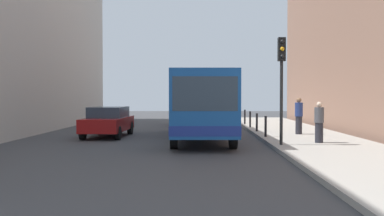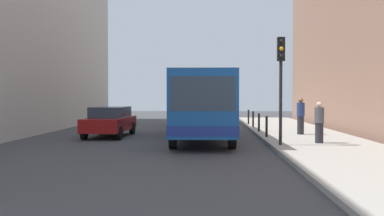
{
  "view_description": "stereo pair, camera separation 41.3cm",
  "coord_description": "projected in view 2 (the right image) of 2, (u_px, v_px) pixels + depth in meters",
  "views": [
    {
      "loc": [
        0.41,
        -18.29,
        2.03
      ],
      "look_at": [
        0.1,
        0.41,
        1.51
      ],
      "focal_mm": 41.28,
      "sensor_mm": 36.0,
      "label": 1
    },
    {
      "loc": [
        0.82,
        -18.27,
        2.03
      ],
      "look_at": [
        0.1,
        0.41,
        1.51
      ],
      "focal_mm": 41.28,
      "sensor_mm": 36.0,
      "label": 2
    }
  ],
  "objects": [
    {
      "name": "bollard_farthest",
      "position": [
        248.0,
        117.0,
        29.35
      ],
      "size": [
        0.11,
        0.11,
        0.95
      ],
      "primitive_type": "cylinder",
      "color": "black",
      "rests_on": "sidewalk"
    },
    {
      "name": "bollard_near",
      "position": [
        267.0,
        126.0,
        20.12
      ],
      "size": [
        0.11,
        0.11,
        0.95
      ],
      "primitive_type": "cylinder",
      "color": "black",
      "rests_on": "sidewalk"
    },
    {
      "name": "pedestrian_mid_sidewalk",
      "position": [
        301.0,
        116.0,
        21.44
      ],
      "size": [
        0.38,
        0.38,
        1.79
      ],
      "rotation": [
        0.0,
        0.0,
        3.8
      ],
      "color": "#26262D",
      "rests_on": "sidewalk"
    },
    {
      "name": "pedestrian_near_signal",
      "position": [
        319.0,
        123.0,
        17.5
      ],
      "size": [
        0.38,
        0.38,
        1.64
      ],
      "rotation": [
        0.0,
        0.0,
        4.32
      ],
      "color": "#26262D",
      "rests_on": "sidewalk"
    },
    {
      "name": "bus",
      "position": [
        202.0,
        102.0,
        20.79
      ],
      "size": [
        2.78,
        11.08,
        3.0
      ],
      "rotation": [
        0.0,
        0.0,
        3.17
      ],
      "color": "#19519E",
      "rests_on": "ground"
    },
    {
      "name": "traffic_light",
      "position": [
        281.0,
        70.0,
        16.74
      ],
      "size": [
        0.28,
        0.33,
        4.1
      ],
      "color": "black",
      "rests_on": "sidewalk"
    },
    {
      "name": "bollard_far",
      "position": [
        253.0,
        119.0,
        26.27
      ],
      "size": [
        0.11,
        0.11,
        0.95
      ],
      "primitive_type": "cylinder",
      "color": "black",
      "rests_on": "sidewalk"
    },
    {
      "name": "car_beside_bus",
      "position": [
        110.0,
        121.0,
        21.88
      ],
      "size": [
        1.97,
        4.45,
        1.48
      ],
      "rotation": [
        0.0,
        0.0,
        3.11
      ],
      "color": "maroon",
      "rests_on": "ground"
    },
    {
      "name": "sidewalk",
      "position": [
        320.0,
        143.0,
        18.13
      ],
      "size": [
        4.4,
        40.0,
        0.15
      ],
      "primitive_type": "cube",
      "color": "#ADA89E",
      "rests_on": "ground"
    },
    {
      "name": "car_behind_bus",
      "position": [
        192.0,
        114.0,
        30.45
      ],
      "size": [
        1.88,
        4.41,
        1.48
      ],
      "rotation": [
        0.0,
        0.0,
        3.15
      ],
      "color": "maroon",
      "rests_on": "ground"
    },
    {
      "name": "bollard_mid",
      "position": [
        259.0,
        122.0,
        23.19
      ],
      "size": [
        0.11,
        0.11,
        0.95
      ],
      "primitive_type": "cylinder",
      "color": "black",
      "rests_on": "sidewalk"
    },
    {
      "name": "ground_plane",
      "position": [
        189.0,
        144.0,
        18.34
      ],
      "size": [
        80.0,
        80.0,
        0.0
      ],
      "primitive_type": "plane",
      "color": "#424244"
    }
  ]
}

